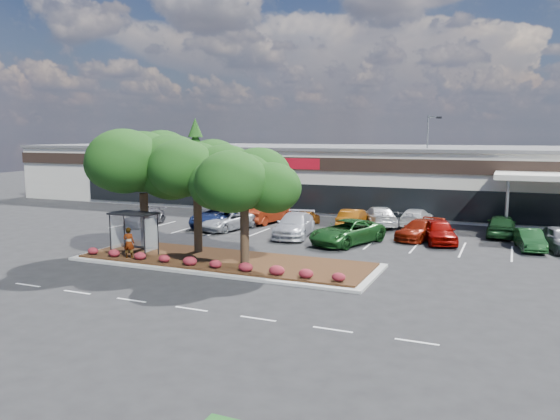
% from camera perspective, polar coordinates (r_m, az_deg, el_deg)
% --- Properties ---
extents(ground, '(160.00, 160.00, 0.00)m').
position_cam_1_polar(ground, '(27.96, -6.21, -7.69)').
color(ground, black).
rests_on(ground, ground).
extents(retail_store, '(80.40, 25.20, 6.25)m').
position_cam_1_polar(retail_store, '(59.00, 10.19, 3.56)').
color(retail_store, beige).
rests_on(retail_store, ground).
extents(landscape_island, '(18.00, 6.00, 0.26)m').
position_cam_1_polar(landscape_island, '(32.26, -5.83, -5.34)').
color(landscape_island, '#ABAAA5').
rests_on(landscape_island, ground).
extents(lane_markings, '(33.12, 20.06, 0.01)m').
position_cam_1_polar(lane_markings, '(37.18, 1.51, -3.72)').
color(lane_markings, silver).
rests_on(lane_markings, ground).
extents(shrub_row, '(17.00, 0.80, 0.50)m').
position_cam_1_polar(shrub_row, '(30.40, -7.77, -5.45)').
color(shrub_row, maroon).
rests_on(shrub_row, landscape_island).
extents(bus_shelter, '(2.75, 1.55, 2.59)m').
position_cam_1_polar(bus_shelter, '(33.99, -14.89, -1.14)').
color(bus_shelter, black).
rests_on(bus_shelter, landscape_island).
extents(island_tree_west, '(7.20, 7.20, 7.89)m').
position_cam_1_polar(island_tree_west, '(35.28, -14.09, 2.32)').
color(island_tree_west, '#13390F').
rests_on(island_tree_west, landscape_island).
extents(island_tree_mid, '(6.60, 6.60, 7.32)m').
position_cam_1_polar(island_tree_mid, '(33.90, -8.64, 1.76)').
color(island_tree_mid, '#13390F').
rests_on(island_tree_mid, landscape_island).
extents(island_tree_east, '(5.80, 5.80, 6.50)m').
position_cam_1_polar(island_tree_east, '(30.69, -3.74, 0.43)').
color(island_tree_east, '#13390F').
rests_on(island_tree_east, landscape_island).
extents(conifer_north_west, '(4.40, 4.40, 10.00)m').
position_cam_1_polar(conifer_north_west, '(81.86, -8.80, 6.06)').
color(conifer_north_west, '#13390F').
rests_on(conifer_north_west, ground).
extents(person_waiting, '(0.76, 0.61, 1.84)m').
position_cam_1_polar(person_waiting, '(33.33, -15.52, -3.31)').
color(person_waiting, '#594C47').
rests_on(person_waiting, landscape_island).
extents(light_pole, '(1.43, 0.50, 9.22)m').
position_cam_1_polar(light_pole, '(52.04, 15.16, 3.85)').
color(light_pole, '#ABAAA5').
rests_on(light_pole, ground).
extents(car_0, '(2.30, 4.75, 1.33)m').
position_cam_1_polar(car_0, '(46.67, -13.94, -0.74)').
color(car_0, '#515057').
rests_on(car_0, ground).
extents(car_1, '(3.29, 6.37, 1.72)m').
position_cam_1_polar(car_1, '(44.89, -6.53, -0.65)').
color(car_1, navy).
rests_on(car_1, ground).
extents(car_2, '(3.54, 5.66, 1.46)m').
position_cam_1_polar(car_2, '(43.35, -5.53, -1.11)').
color(car_2, '#AAAEB7').
rests_on(car_2, ground).
extents(car_3, '(3.28, 6.15, 1.70)m').
position_cam_1_polar(car_3, '(40.34, 1.52, -1.58)').
color(car_3, '#B5B7C1').
rests_on(car_3, ground).
extents(car_4, '(4.79, 6.63, 1.67)m').
position_cam_1_polar(car_4, '(37.82, 7.01, -2.29)').
color(car_4, '#1B4E1D').
rests_on(car_4, ground).
extents(car_5, '(3.29, 5.18, 1.64)m').
position_cam_1_polar(car_5, '(39.48, 16.29, -2.15)').
color(car_5, '#850501').
rests_on(car_5, ground).
extents(car_6, '(3.37, 5.21, 1.40)m').
position_cam_1_polar(car_6, '(40.41, 14.37, -2.02)').
color(car_6, maroon).
rests_on(car_6, ground).
extents(car_7, '(2.09, 4.24, 1.34)m').
position_cam_1_polar(car_7, '(39.24, 24.66, -2.84)').
color(car_7, '#18441D').
rests_on(car_7, ground).
extents(car_9, '(2.74, 4.85, 1.56)m').
position_cam_1_polar(car_9, '(50.46, -4.59, 0.23)').
color(car_9, '#57555D').
rests_on(car_9, ground).
extents(car_10, '(2.64, 5.44, 1.72)m').
position_cam_1_polar(car_10, '(46.47, -1.35, -0.31)').
color(car_10, maroon).
rests_on(car_10, ground).
extents(car_11, '(1.99, 4.17, 1.37)m').
position_cam_1_polar(car_11, '(44.93, 2.76, -0.82)').
color(car_11, brown).
rests_on(car_11, ground).
extents(car_12, '(1.87, 4.94, 1.61)m').
position_cam_1_polar(car_12, '(43.93, 7.68, -0.93)').
color(car_12, '#7E3C08').
rests_on(car_12, ground).
extents(car_13, '(4.37, 5.98, 1.61)m').
position_cam_1_polar(car_13, '(45.70, 10.30, -0.64)').
color(car_13, silver).
rests_on(car_13, ground).
extents(car_14, '(2.37, 5.20, 1.47)m').
position_cam_1_polar(car_14, '(46.07, 14.04, -0.77)').
color(car_14, white).
rests_on(car_14, ground).
extents(car_15, '(1.98, 4.91, 1.67)m').
position_cam_1_polar(car_15, '(43.41, 22.12, -1.51)').
color(car_15, '#19421D').
rests_on(car_15, ground).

